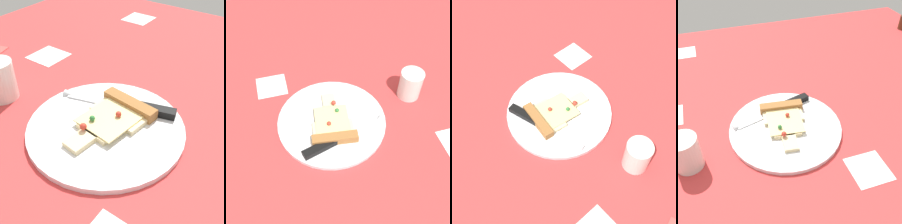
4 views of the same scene
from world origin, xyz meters
TOP-DOWN VIEW (x-y plane):
  - ground_plane at (0.02, 0.05)cm, footprint 146.88×146.88cm
  - plate at (1.48, 7.23)cm, footprint 29.88×29.88cm
  - pizza_slice at (4.04, 6.93)cm, footprint 18.24×12.32cm
  - knife at (8.61, 6.71)cm, footprint 8.50×23.68cm
  - drinking_glass at (-2.70, 32.15)cm, footprint 6.66×6.66cm

SIDE VIEW (x-z plane):
  - ground_plane at x=0.02cm, z-range -3.00..0.00cm
  - plate at x=1.48cm, z-range 0.00..1.13cm
  - knife at x=8.61cm, z-range 0.51..2.96cm
  - pizza_slice at x=4.04cm, z-range 0.63..3.22cm
  - drinking_glass at x=-2.70cm, z-range 0.00..8.62cm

